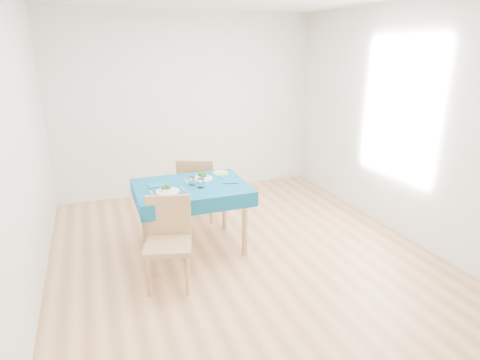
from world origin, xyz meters
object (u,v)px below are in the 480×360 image
object	(u,v)px
bowl_near	(167,188)
bowl_far	(203,176)
table	(192,217)
chair_far	(198,176)
chair_near	(168,235)
side_plate	(221,173)

from	to	relation	value
bowl_near	bowl_far	distance (m)	0.54
table	bowl_near	bearing A→B (deg)	-156.72
bowl_far	chair_far	bearing A→B (deg)	79.99
table	chair_far	xyz separation A→B (m)	(0.29, 0.84, 0.21)
chair_near	side_plate	world-z (taller)	chair_near
table	side_plate	world-z (taller)	side_plate
bowl_far	chair_near	bearing A→B (deg)	-124.55
chair_near	side_plate	distance (m)	1.29
chair_far	bowl_far	world-z (taller)	chair_far
chair_far	side_plate	world-z (taller)	chair_far
chair_near	chair_far	xyz separation A→B (m)	(0.69, 1.50, 0.05)
table	chair_near	size ratio (longest dim) A/B	1.12
chair_near	bowl_far	distance (m)	1.04
chair_near	bowl_far	world-z (taller)	chair_near
table	chair_far	size ratio (longest dim) A/B	1.02
table	bowl_near	xyz separation A→B (m)	(-0.28, -0.12, 0.42)
side_plate	chair_far	bearing A→B (deg)	104.80
chair_near	side_plate	size ratio (longest dim) A/B	5.56
bowl_near	side_plate	bearing A→B (deg)	30.66
table	bowl_near	world-z (taller)	bowl_near
table	bowl_near	size ratio (longest dim) A/B	4.92
chair_near	bowl_near	distance (m)	0.61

